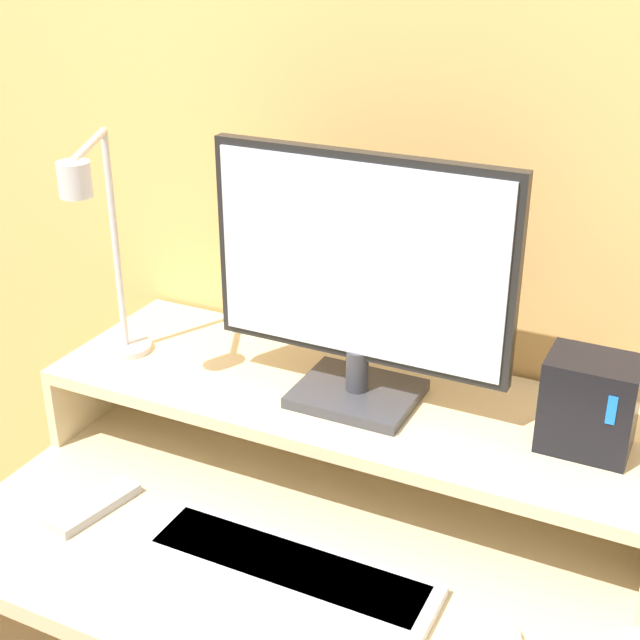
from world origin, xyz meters
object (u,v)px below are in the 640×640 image
(desk_lamp, at_px, (103,250))
(keyboard, at_px, (288,567))
(router_dock, at_px, (589,404))
(remote_control, at_px, (95,506))
(monitor, at_px, (359,277))

(desk_lamp, distance_m, keyboard, 0.57)
(router_dock, bearing_deg, keyboard, -140.88)
(keyboard, bearing_deg, remote_control, -179.18)
(monitor, bearing_deg, router_dock, 2.83)
(keyboard, bearing_deg, desk_lamp, 158.41)
(monitor, relative_size, desk_lamp, 1.21)
(router_dock, height_order, remote_control, router_dock)
(desk_lamp, height_order, remote_control, desk_lamp)
(desk_lamp, xyz_separation_m, router_dock, (0.75, 0.12, -0.15))
(monitor, distance_m, router_dock, 0.38)
(monitor, bearing_deg, keyboard, -87.75)
(router_dock, height_order, keyboard, router_dock)
(desk_lamp, relative_size, remote_control, 2.50)
(monitor, xyz_separation_m, router_dock, (0.35, 0.02, -0.14))
(monitor, relative_size, keyboard, 1.09)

